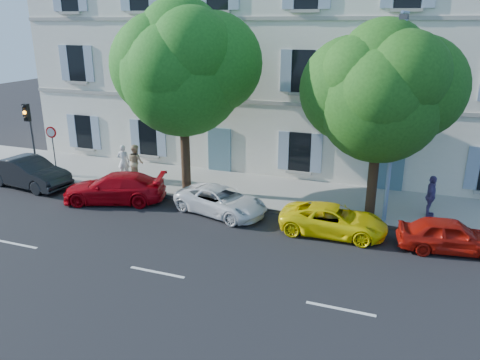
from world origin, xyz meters
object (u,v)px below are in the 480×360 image
at_px(car_dark_sedan, 29,173).
at_px(car_red_hatchback, 450,235).
at_px(traffic_light, 29,124).
at_px(pedestrian_c, 431,196).
at_px(road_sign, 52,140).
at_px(pedestrian_b, 136,162).
at_px(tree_left, 182,75).
at_px(car_white_coupe, 221,201).
at_px(car_red_coupe, 115,188).
at_px(tree_right, 380,99).
at_px(car_yellow_supercar, 333,220).
at_px(street_lamp, 395,110).
at_px(pedestrian_a, 124,161).

xyz_separation_m(car_dark_sedan, car_red_hatchback, (19.29, -0.25, -0.13)).
relative_size(traffic_light, pedestrian_c, 2.14).
distance_m(road_sign, pedestrian_b, 4.62).
bearing_deg(tree_left, car_white_coupe, -33.49).
distance_m(tree_left, pedestrian_b, 5.67).
height_order(car_red_coupe, tree_right, tree_right).
xyz_separation_m(car_yellow_supercar, pedestrian_b, (-10.57, 2.78, 0.49)).
distance_m(car_red_coupe, pedestrian_c, 13.75).
relative_size(tree_right, street_lamp, 0.94).
distance_m(car_red_coupe, pedestrian_b, 2.89).
bearing_deg(tree_left, pedestrian_a, 168.65).
height_order(car_yellow_supercar, car_red_hatchback, car_red_hatchback).
height_order(car_red_coupe, pedestrian_c, pedestrian_c).
bearing_deg(pedestrian_c, pedestrian_a, 92.89).
xyz_separation_m(traffic_light, pedestrian_c, (19.50, 1.21, -1.85)).
bearing_deg(street_lamp, pedestrian_b, 174.05).
distance_m(car_red_hatchback, traffic_light, 20.33).
bearing_deg(tree_right, pedestrian_c, 21.66).
height_order(car_white_coupe, car_red_hatchback, car_red_hatchback).
bearing_deg(street_lamp, car_dark_sedan, -175.80).
relative_size(car_dark_sedan, car_red_coupe, 0.98).
xyz_separation_m(traffic_light, street_lamp, (17.80, -0.08, 1.83)).
height_order(car_yellow_supercar, tree_right, tree_right).
relative_size(car_white_coupe, street_lamp, 0.51).
bearing_deg(pedestrian_c, car_yellow_supercar, 131.35).
distance_m(tree_left, street_lamp, 9.17).
bearing_deg(street_lamp, road_sign, 178.30).
xyz_separation_m(pedestrian_a, pedestrian_b, (0.74, -0.02, 0.04)).
xyz_separation_m(tree_left, pedestrian_c, (10.81, 0.78, -4.61)).
distance_m(traffic_light, road_sign, 1.38).
xyz_separation_m(car_red_coupe, tree_right, (11.15, 1.87, 4.36)).
xyz_separation_m(car_dark_sedan, traffic_light, (-0.85, 1.32, 2.13)).
bearing_deg(pedestrian_c, pedestrian_b, 92.96).
distance_m(car_yellow_supercar, pedestrian_b, 10.94).
xyz_separation_m(car_red_coupe, car_yellow_supercar, (9.96, 0.02, -0.10)).
height_order(car_white_coupe, car_yellow_supercar, car_white_coupe).
xyz_separation_m(car_white_coupe, traffic_light, (-11.12, 1.18, 2.30)).
height_order(car_red_coupe, street_lamp, street_lamp).
distance_m(car_dark_sedan, traffic_light, 2.65).
relative_size(tree_left, street_lamp, 1.06).
bearing_deg(car_red_coupe, car_white_coupe, 76.81).
relative_size(tree_right, pedestrian_a, 4.38).
distance_m(road_sign, pedestrian_a, 3.92).
bearing_deg(traffic_light, car_red_coupe, -14.67).
xyz_separation_m(road_sign, pedestrian_a, (3.71, 0.81, -0.99)).
height_order(street_lamp, pedestrian_b, street_lamp).
distance_m(tree_right, traffic_light, 17.33).
height_order(car_yellow_supercar, pedestrian_c, pedestrian_c).
relative_size(car_red_coupe, car_yellow_supercar, 1.12).
bearing_deg(car_red_coupe, car_yellow_supercar, 72.40).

